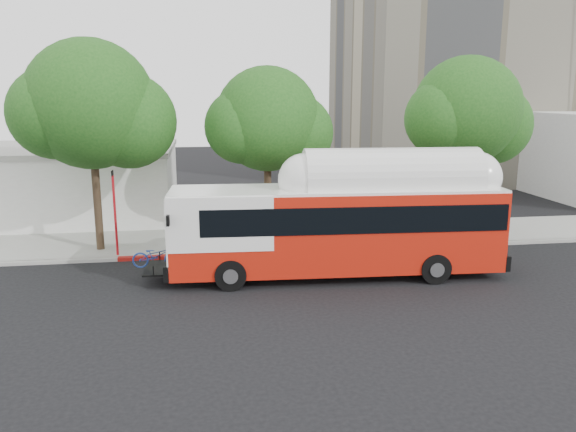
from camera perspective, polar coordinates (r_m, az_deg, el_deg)
ground at (r=22.62m, az=2.28°, el=-6.50°), size 120.00×120.00×0.00m
sidewalk at (r=28.74m, az=-0.16°, el=-2.24°), size 60.00×5.00×0.15m
curb_strip at (r=26.26m, az=0.68°, el=-3.64°), size 60.00×0.30×0.15m
red_curb_segment at (r=25.96m, az=-5.89°, el=-3.89°), size 10.00×0.32×0.16m
street_tree_left at (r=26.96m, az=-18.39°, el=10.23°), size 6.67×5.80×9.74m
street_tree_mid at (r=27.34m, az=-1.28°, el=9.39°), size 5.75×5.00×8.62m
street_tree_right at (r=30.11m, az=18.36°, el=9.71°), size 6.21×5.40×9.18m
low_commercial_bldg at (r=36.76m, az=-24.20°, el=3.17°), size 16.20×10.20×4.25m
transit_bus at (r=22.66m, az=5.17°, el=-1.35°), size 14.26×3.56×4.18m
signal_pole at (r=26.18m, az=-17.16°, el=0.21°), size 0.11×0.38×4.00m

